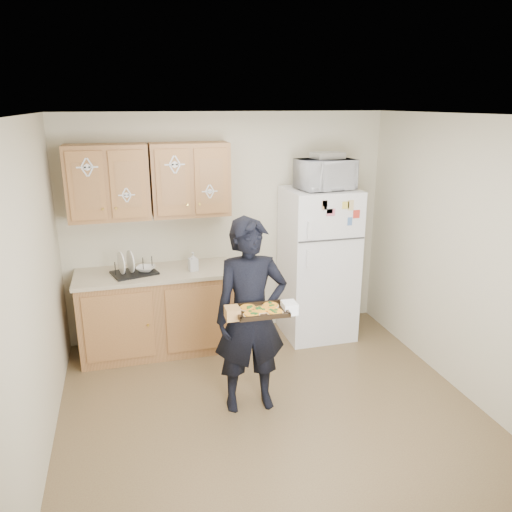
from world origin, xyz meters
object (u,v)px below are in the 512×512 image
at_px(refrigerator, 318,264).
at_px(microwave, 325,174).
at_px(dish_rack, 134,266).
at_px(person, 251,317).
at_px(baking_tray, 261,312).

height_order(refrigerator, microwave, microwave).
distance_m(refrigerator, dish_rack, 2.02).
bearing_deg(person, microwave, 47.92).
bearing_deg(baking_tray, refrigerator, 56.07).
bearing_deg(microwave, person, -142.27).
bearing_deg(person, refrigerator, 49.70).
distance_m(baking_tray, microwave, 2.02).
bearing_deg(baking_tray, microwave, 54.59).
distance_m(microwave, dish_rack, 2.21).
bearing_deg(baking_tray, dish_rack, 122.42).
xyz_separation_m(person, dish_rack, (-0.92, 1.25, 0.13)).
xyz_separation_m(person, baking_tray, (0.01, -0.30, 0.17)).
bearing_deg(refrigerator, dish_rack, 179.02).
height_order(refrigerator, dish_rack, refrigerator).
distance_m(person, baking_tray, 0.35).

